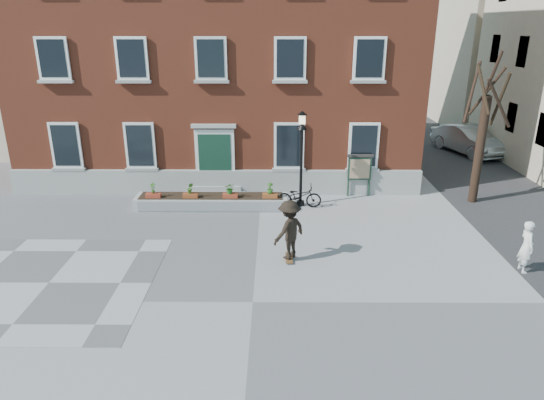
{
  "coord_description": "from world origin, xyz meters",
  "views": [
    {
      "loc": [
        0.59,
        -11.41,
        7.11
      ],
      "look_at": [
        0.5,
        4.0,
        1.5
      ],
      "focal_mm": 32.0,
      "sensor_mm": 36.0,
      "label": 1
    }
  ],
  "objects_px": {
    "bicycle": "(299,196)",
    "bystander": "(526,247)",
    "skateboarder": "(289,230)",
    "notice_board": "(360,168)",
    "parked_car": "(468,140)",
    "lamp_post": "(302,146)"
  },
  "relations": [
    {
      "from": "bicycle",
      "to": "skateboarder",
      "type": "height_order",
      "value": "skateboarder"
    },
    {
      "from": "bystander",
      "to": "skateboarder",
      "type": "distance_m",
      "value": 7.15
    },
    {
      "from": "bicycle",
      "to": "skateboarder",
      "type": "bearing_deg",
      "value": 175.01
    },
    {
      "from": "parked_car",
      "to": "skateboarder",
      "type": "relative_size",
      "value": 2.44
    },
    {
      "from": "skateboarder",
      "to": "bystander",
      "type": "bearing_deg",
      "value": -5.81
    },
    {
      "from": "bystander",
      "to": "lamp_post",
      "type": "distance_m",
      "value": 8.79
    },
    {
      "from": "parked_car",
      "to": "lamp_post",
      "type": "bearing_deg",
      "value": -158.23
    },
    {
      "from": "bicycle",
      "to": "notice_board",
      "type": "distance_m",
      "value": 3.11
    },
    {
      "from": "lamp_post",
      "to": "skateboarder",
      "type": "height_order",
      "value": "lamp_post"
    },
    {
      "from": "bystander",
      "to": "lamp_post",
      "type": "height_order",
      "value": "lamp_post"
    },
    {
      "from": "parked_car",
      "to": "notice_board",
      "type": "bearing_deg",
      "value": -153.96
    },
    {
      "from": "bicycle",
      "to": "lamp_post",
      "type": "xyz_separation_m",
      "value": [
        0.08,
        0.22,
        2.06
      ]
    },
    {
      "from": "bicycle",
      "to": "skateboarder",
      "type": "relative_size",
      "value": 0.92
    },
    {
      "from": "bicycle",
      "to": "lamp_post",
      "type": "distance_m",
      "value": 2.07
    },
    {
      "from": "lamp_post",
      "to": "skateboarder",
      "type": "xyz_separation_m",
      "value": [
        -0.61,
        -4.94,
        -1.51
      ]
    },
    {
      "from": "bystander",
      "to": "skateboarder",
      "type": "height_order",
      "value": "skateboarder"
    },
    {
      "from": "bicycle",
      "to": "bystander",
      "type": "xyz_separation_m",
      "value": [
        6.58,
        -5.44,
        0.34
      ]
    },
    {
      "from": "bicycle",
      "to": "skateboarder",
      "type": "distance_m",
      "value": 4.78
    },
    {
      "from": "notice_board",
      "to": "skateboarder",
      "type": "xyz_separation_m",
      "value": [
        -3.2,
        -6.12,
        -0.23
      ]
    },
    {
      "from": "parked_car",
      "to": "bystander",
      "type": "height_order",
      "value": "bystander"
    },
    {
      "from": "skateboarder",
      "to": "parked_car",
      "type": "bearing_deg",
      "value": 51.81
    },
    {
      "from": "notice_board",
      "to": "skateboarder",
      "type": "distance_m",
      "value": 6.91
    }
  ]
}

